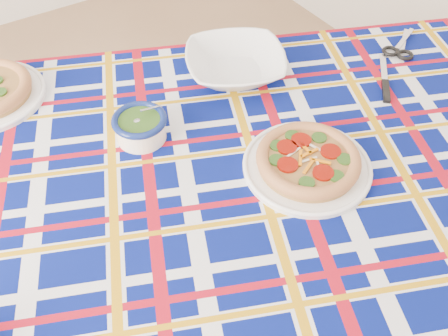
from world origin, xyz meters
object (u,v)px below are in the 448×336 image
main_focaccia_plate (308,160)px  serving_bowl (235,64)px  pesto_bowl (140,125)px  dining_table (221,191)px

main_focaccia_plate → serving_bowl: 0.43m
pesto_bowl → serving_bowl: 0.37m
dining_table → pesto_bowl: bearing=141.4°
serving_bowl → main_focaccia_plate: bearing=-99.1°
main_focaccia_plate → pesto_bowl: 0.44m
pesto_bowl → serving_bowl: pesto_bowl is taller
dining_table → main_focaccia_plate: 0.24m
main_focaccia_plate → serving_bowl: serving_bowl is taller
dining_table → main_focaccia_plate: bearing=-10.2°
dining_table → serving_bowl: serving_bowl is taller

